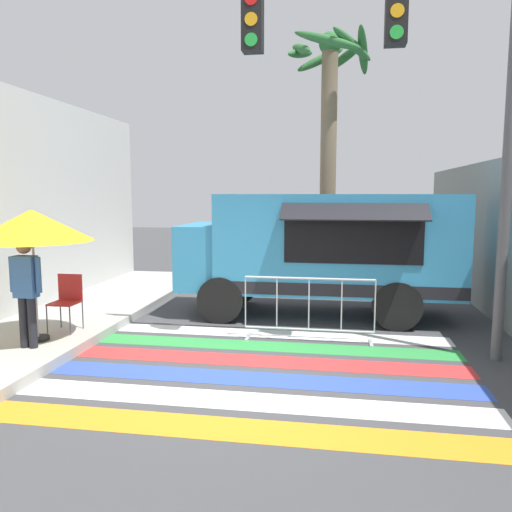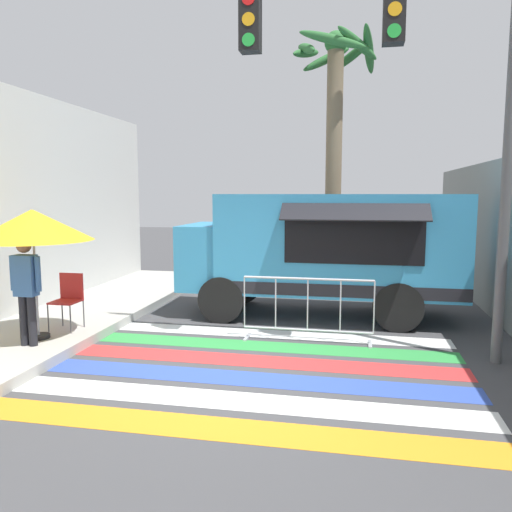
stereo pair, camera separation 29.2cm
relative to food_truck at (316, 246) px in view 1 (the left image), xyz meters
name	(u,v)px [view 1 (the left image)]	position (x,y,z in m)	size (l,w,h in m)	color
ground_plane	(250,377)	(-0.73, -3.82, -1.48)	(60.00, 60.00, 0.00)	#424244
crosswalk_painted	(254,369)	(-0.73, -3.49, -1.47)	(6.40, 4.36, 0.01)	orange
food_truck	(316,246)	(0.00, 0.00, 0.00)	(5.70, 2.53, 2.57)	#338CBF
traffic_signal_pole	(399,69)	(1.31, -2.46, 2.95)	(4.98, 0.29, 6.11)	#515456
patio_umbrella	(32,226)	(-4.40, -3.17, 0.58)	(1.92, 1.92, 2.16)	black
folding_chair	(67,297)	(-4.25, -2.49, -0.71)	(0.45, 0.45, 0.99)	#4C4C51
vendor_person	(26,286)	(-4.31, -3.56, -0.33)	(0.53, 0.23, 1.71)	black
barricade_front	(309,309)	(-0.02, -1.92, -0.91)	(2.28, 0.44, 1.13)	#B7BABF
palm_tree	(329,121)	(0.14, 3.44, 3.05)	(2.34, 2.26, 6.83)	#7A664C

